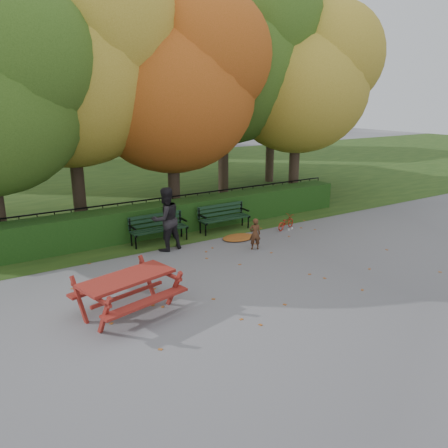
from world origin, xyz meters
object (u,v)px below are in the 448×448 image
tree_c (182,84)px  tree_e (308,79)px  picnic_table (127,285)px  bench_right (223,215)px  child (255,234)px  bench_left (158,226)px  tree_d (235,55)px  bicycle (286,222)px  tree_b (80,64)px  tree_g (280,77)px  adult (166,219)px

tree_c → tree_e: 5.70m
picnic_table → bench_right: bearing=26.1°
tree_e → child: 8.44m
tree_c → bench_left: 5.31m
tree_c → bench_right: bearing=-83.3°
tree_d → tree_e: (2.64, -1.46, -0.90)m
tree_d → bicycle: bearing=-101.1°
tree_d → tree_e: 3.15m
tree_c → bicycle: (2.15, -3.32, -4.58)m
bicycle → tree_b: bearing=34.2°
tree_g → tree_d: bearing=-150.4°
tree_c → tree_g: (7.50, 3.80, 0.55)m
tree_b → bench_left: 5.87m
child → bicycle: 2.40m
tree_b → tree_c: (3.28, -0.78, -0.58)m
bench_right → bicycle: size_ratio=1.94×
tree_c → picnic_table: tree_c is taller
tree_g → bench_left: bearing=-147.8°
tree_b → bench_left: (1.14, -3.04, -4.88)m
tree_d → child: 8.47m
tree_e → adult: tree_e is taller
tree_c → tree_g: tree_g is taller
adult → tree_b: bearing=-82.2°
tree_e → tree_g: bearing=65.6°
tree_b → child: 7.89m
tree_e → adult: 9.38m
tree_g → child: (-7.48, -8.22, -4.90)m
tree_g → tree_e: bearing=-114.4°
picnic_table → adult: (2.37, 3.20, 0.30)m
bicycle → child: bearing=98.7°
child → bicycle: child is taller
child → bench_left: bearing=-23.1°
tree_g → child: tree_g is taller
tree_d → adult: size_ratio=5.07×
picnic_table → child: 4.97m
bench_right → child: size_ratio=1.89×
bench_left → bicycle: size_ratio=1.94×
tree_d → adult: bearing=-140.6°
picnic_table → tree_e: bearing=17.2°
bench_right → picnic_table: bearing=-140.5°
tree_b → tree_g: (10.78, 3.02, -0.03)m
tree_c → adult: tree_c is taller
bicycle → tree_c: bearing=14.2°
tree_g → bench_left: size_ratio=4.75×
tree_c → tree_d: size_ratio=0.84×
bench_left → picnic_table: picnic_table is taller
tree_g → bicycle: tree_g is taller
adult → bicycle: 4.43m
child → adult: bearing=-9.3°
tree_e → picnic_table: size_ratio=3.64×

